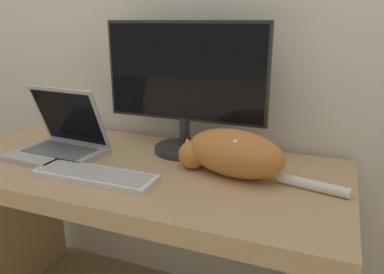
{
  "coord_description": "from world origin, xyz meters",
  "views": [
    {
      "loc": [
        0.63,
        -0.75,
        1.21
      ],
      "look_at": [
        0.21,
        0.3,
        0.86
      ],
      "focal_mm": 35.0,
      "sensor_mm": 36.0,
      "label": 1
    }
  ],
  "objects": [
    {
      "name": "desk",
      "position": [
        0.0,
        0.33,
        0.57
      ],
      "size": [
        1.43,
        0.66,
        0.72
      ],
      "color": "tan",
      "rests_on": "ground_plane"
    },
    {
      "name": "external_keyboard",
      "position": [
        -0.07,
        0.17,
        0.73
      ],
      "size": [
        0.41,
        0.13,
        0.02
      ],
      "rotation": [
        0.0,
        0.0,
        0.01
      ],
      "color": "white",
      "rests_on": "desk"
    },
    {
      "name": "monitor",
      "position": [
        0.09,
        0.52,
        0.98
      ],
      "size": [
        0.63,
        0.23,
        0.49
      ],
      "color": "#282828",
      "rests_on": "desk"
    },
    {
      "name": "laptop",
      "position": [
        -0.33,
        0.31,
        0.77
      ],
      "size": [
        0.33,
        0.28,
        0.26
      ],
      "rotation": [
        0.0,
        0.0,
        -0.07
      ],
      "color": "#B7B7BC",
      "rests_on": "desk"
    },
    {
      "name": "cat",
      "position": [
        0.33,
        0.36,
        0.8
      ],
      "size": [
        0.56,
        0.22,
        0.16
      ],
      "rotation": [
        0.0,
        0.0,
        -0.2
      ],
      "color": "#C67A38",
      "rests_on": "desk"
    }
  ]
}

